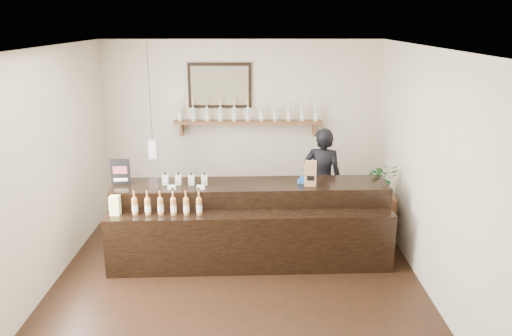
% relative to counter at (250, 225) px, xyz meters
% --- Properties ---
extents(ground, '(5.00, 5.00, 0.00)m').
position_rel_counter_xyz_m(ground, '(-0.15, -0.57, -0.47)').
color(ground, black).
rests_on(ground, ground).
extents(room_shell, '(5.00, 5.00, 5.00)m').
position_rel_counter_xyz_m(room_shell, '(-0.15, -0.57, 1.23)').
color(room_shell, beige).
rests_on(room_shell, ground).
extents(back_wall_decor, '(2.66, 0.96, 1.69)m').
position_rel_counter_xyz_m(back_wall_decor, '(-0.31, 1.81, 1.28)').
color(back_wall_decor, brown).
rests_on(back_wall_decor, ground).
extents(counter, '(3.64, 1.10, 1.18)m').
position_rel_counter_xyz_m(counter, '(0.00, 0.00, 0.00)').
color(counter, black).
rests_on(counter, ground).
extents(promo_sign, '(0.25, 0.03, 0.35)m').
position_rel_counter_xyz_m(promo_sign, '(-1.70, 0.08, 0.71)').
color(promo_sign, black).
rests_on(promo_sign, counter).
extents(paper_bag, '(0.16, 0.12, 0.33)m').
position_rel_counter_xyz_m(paper_bag, '(0.78, 0.05, 0.70)').
color(paper_bag, '#9A6F4A').
rests_on(paper_bag, counter).
extents(tape_dispenser, '(0.12, 0.05, 0.11)m').
position_rel_counter_xyz_m(tape_dispenser, '(0.69, 0.13, 0.58)').
color(tape_dispenser, blue).
rests_on(tape_dispenser, counter).
extents(side_cabinet, '(0.38, 0.51, 0.71)m').
position_rel_counter_xyz_m(side_cabinet, '(1.85, 0.52, -0.12)').
color(side_cabinet, brown).
rests_on(side_cabinet, ground).
extents(potted_plant, '(0.44, 0.39, 0.47)m').
position_rel_counter_xyz_m(potted_plant, '(1.85, 0.52, 0.47)').
color(potted_plant, '#255C27').
rests_on(potted_plant, side_cabinet).
extents(shopkeeper, '(0.74, 0.59, 1.79)m').
position_rel_counter_xyz_m(shopkeeper, '(1.07, 0.98, 0.42)').
color(shopkeeper, black).
rests_on(shopkeeper, ground).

